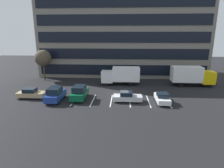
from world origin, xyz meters
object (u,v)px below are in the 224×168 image
box_truck_yellow (192,75)px  suv_forest (80,93)px  sedan_white (162,98)px  bare_tree (43,58)px  box_truck_white (121,75)px  sedan_tan (31,93)px  suv_navy (55,94)px  sedan_silver (127,97)px

box_truck_yellow → suv_forest: size_ratio=1.74×
sedan_white → bare_tree: 26.84m
box_truck_white → sedan_tan: 16.77m
suv_navy → sedan_silver: bearing=1.5°
sedan_white → sedan_silver: 5.09m
suv_navy → bare_tree: (-7.21, 13.26, 3.81)m
suv_forest → sedan_silver: suv_forest is taller
box_truck_yellow → sedan_white: (-7.48, -10.04, -1.42)m
bare_tree → box_truck_white: bearing=-10.1°
suv_navy → sedan_white: suv_navy is taller
sedan_white → bare_tree: bearing=150.5°
box_truck_white → box_truck_yellow: size_ratio=0.94×
box_truck_white → sedan_tan: bearing=-146.6°
box_truck_white → box_truck_yellow: 13.66m
suv_navy → sedan_white: size_ratio=1.10×
suv_forest → sedan_white: (12.42, -0.83, -0.31)m
sedan_white → box_truck_white: bearing=121.6°
suv_forest → sedan_silver: 7.37m
suv_forest → sedan_silver: (7.33, -0.75, -0.30)m
box_truck_yellow → sedan_tan: 29.15m
suv_forest → box_truck_white: bearing=55.9°
box_truck_yellow → sedan_silver: bearing=-141.6°
sedan_tan → suv_navy: suv_navy is taller
sedan_tan → sedan_white: 20.16m
suv_forest → box_truck_yellow: bearing=24.8°
suv_forest → bare_tree: bare_tree is taller
box_truck_white → sedan_tan: size_ratio=1.76×
suv_navy → sedan_silver: 10.79m
suv_navy → box_truck_white: bearing=46.6°
box_truck_white → sedan_tan: (-13.96, -9.21, -1.26)m
sedan_tan → sedan_silver: bearing=-2.9°
box_truck_white → sedan_white: 11.87m
bare_tree → suv_navy: bearing=-61.5°
box_truck_white → suv_forest: bearing=-124.1°
sedan_tan → sedan_white: size_ratio=1.03×
box_truck_yellow → sedan_tan: bearing=-161.6°
suv_navy → box_truck_yellow: bearing=23.7°
box_truck_yellow → suv_navy: bearing=-156.3°
bare_tree → box_truck_yellow: bearing=-5.6°
sedan_white → sedan_tan: bearing=177.6°
box_truck_yellow → suv_navy: size_ratio=1.76×
sedan_white → sedan_silver: sedan_silver is taller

